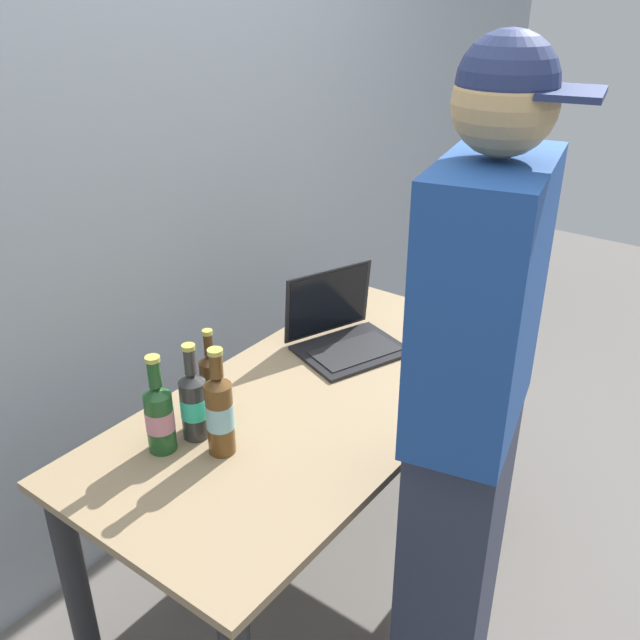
{
  "coord_description": "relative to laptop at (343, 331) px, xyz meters",
  "views": [
    {
      "loc": [
        -1.4,
        -1.05,
        1.87
      ],
      "look_at": [
        0.01,
        0.0,
        0.98
      ],
      "focal_mm": 39.01,
      "sensor_mm": 36.0,
      "label": 1
    }
  ],
  "objects": [
    {
      "name": "ground_plane",
      "position": [
        -0.3,
        -0.12,
        -0.79
      ],
      "size": [
        8.0,
        8.0,
        0.0
      ],
      "primitive_type": "plane",
      "color": "slate",
      "rests_on": "ground"
    },
    {
      "name": "desk",
      "position": [
        -0.3,
        -0.12,
        -0.19
      ],
      "size": [
        1.52,
        0.73,
        0.73
      ],
      "color": "#9E8460",
      "rests_on": "ground"
    },
    {
      "name": "laptop",
      "position": [
        0.0,
        0.0,
        0.0
      ],
      "size": [
        0.41,
        0.38,
        0.25
      ],
      "color": "black",
      "rests_on": "desk"
    },
    {
      "name": "beer_bottle_dark",
      "position": [
        -0.75,
        0.06,
        0.05
      ],
      "size": [
        0.08,
        0.08,
        0.28
      ],
      "color": "#1E5123",
      "rests_on": "desk"
    },
    {
      "name": "beer_bottle_brown",
      "position": [
        -0.65,
        0.03,
        0.05
      ],
      "size": [
        0.07,
        0.07,
        0.28
      ],
      "color": "#333333",
      "rests_on": "desk"
    },
    {
      "name": "beer_bottle_amber",
      "position": [
        -0.56,
        0.05,
        0.05
      ],
      "size": [
        0.06,
        0.06,
        0.28
      ],
      "color": "#472B14",
      "rests_on": "desk"
    },
    {
      "name": "beer_bottle_green",
      "position": [
        -0.66,
        -0.08,
        0.07
      ],
      "size": [
        0.07,
        0.07,
        0.31
      ],
      "color": "brown",
      "rests_on": "desk"
    },
    {
      "name": "person_figure",
      "position": [
        -0.45,
        -0.66,
        0.12
      ],
      "size": [
        0.46,
        0.33,
        1.78
      ],
      "color": "#2D3347",
      "rests_on": "ground"
    },
    {
      "name": "back_wall",
      "position": [
        -0.3,
        0.59,
        0.51
      ],
      "size": [
        6.0,
        0.1,
        2.6
      ],
      "primitive_type": "cube",
      "color": "#99A3AD",
      "rests_on": "ground"
    }
  ]
}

